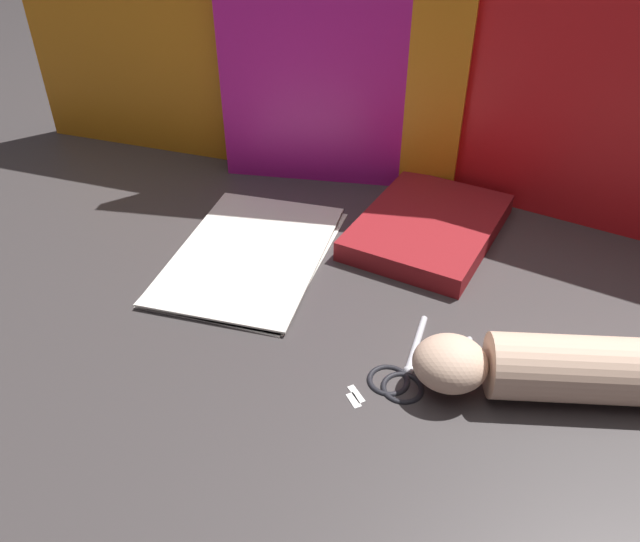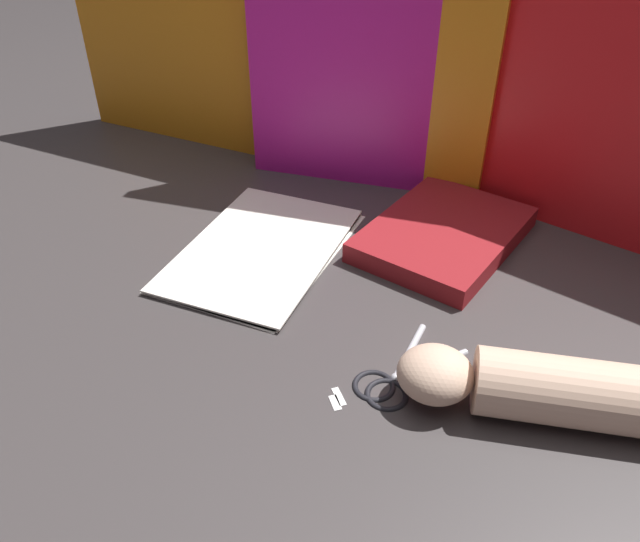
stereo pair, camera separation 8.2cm
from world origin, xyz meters
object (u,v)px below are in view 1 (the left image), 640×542
(scissors, at_px, (406,370))
(book_closed, at_px, (428,226))
(paper_stack, at_px, (250,253))
(hand_forearm, at_px, (558,368))

(scissors, bearing_deg, book_closed, 97.40)
(paper_stack, height_order, hand_forearm, hand_forearm)
(book_closed, height_order, hand_forearm, hand_forearm)
(paper_stack, height_order, book_closed, book_closed)
(book_closed, bearing_deg, hand_forearm, -53.98)
(scissors, relative_size, hand_forearm, 0.50)
(hand_forearm, bearing_deg, scissors, -170.39)
(paper_stack, relative_size, book_closed, 1.13)
(paper_stack, xyz_separation_m, hand_forearm, (0.45, -0.13, 0.03))
(paper_stack, distance_m, book_closed, 0.29)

